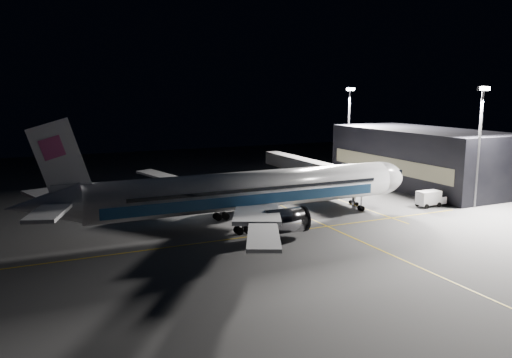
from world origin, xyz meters
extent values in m
plane|color=#4C4C4F|center=(0.00, 0.00, 0.00)|extent=(200.00, 200.00, 0.00)
cube|color=gold|center=(10.00, 0.00, 0.01)|extent=(0.25, 80.00, 0.01)
cube|color=gold|center=(0.00, -6.00, 0.01)|extent=(70.00, 0.25, 0.01)
cube|color=gold|center=(22.00, 10.00, 0.01)|extent=(0.25, 40.00, 0.01)
cylinder|color=silver|center=(0.00, 0.00, 5.30)|extent=(48.00, 5.60, 5.60)
ellipsoid|color=silver|center=(24.00, 0.00, 5.30)|extent=(8.96, 5.60, 5.60)
cube|color=black|center=(26.30, 0.00, 6.30)|extent=(2.20, 3.40, 0.90)
cone|color=silver|center=(-28.50, 0.00, 5.60)|extent=(9.00, 5.49, 5.49)
cube|color=navy|center=(-1.00, 2.78, 4.40)|extent=(42.24, 0.25, 1.50)
cube|color=navy|center=(-1.00, -2.78, 4.40)|extent=(42.24, 0.25, 1.50)
cube|color=silver|center=(-2.50, 8.00, 3.70)|extent=(11.36, 15.23, 1.53)
cube|color=silver|center=(-2.50, -8.00, 3.70)|extent=(11.36, 15.23, 1.53)
cube|color=silver|center=(-7.50, 20.50, 4.57)|extent=(8.57, 13.22, 1.31)
cube|color=silver|center=(-7.50, -20.50, 4.57)|extent=(8.57, 13.22, 1.31)
cube|color=silver|center=(-28.00, 5.20, 5.90)|extent=(6.20, 9.67, 0.45)
cube|color=silver|center=(-28.00, -5.20, 5.90)|extent=(6.20, 9.67, 0.45)
cube|color=white|center=(-26.20, 0.00, 11.50)|extent=(7.53, 0.40, 10.28)
cube|color=#DA4A93|center=(-27.00, 0.00, 12.90)|extent=(3.22, 0.55, 3.22)
cylinder|color=#B7B7BF|center=(1.20, 9.00, 2.55)|extent=(5.60, 3.40, 3.40)
cylinder|color=#B7B7BF|center=(1.20, -9.00, 2.55)|extent=(5.60, 3.40, 3.40)
cylinder|color=#9999A0|center=(20.50, 0.00, 1.25)|extent=(0.26, 0.26, 2.50)
cylinder|color=black|center=(20.50, 0.00, 0.45)|extent=(0.90, 0.70, 0.90)
cylinder|color=#9999A0|center=(-3.00, 4.30, 1.25)|extent=(0.26, 0.26, 2.50)
cylinder|color=#9999A0|center=(-3.00, -4.30, 1.25)|extent=(0.26, 0.26, 2.50)
cylinder|color=black|center=(-3.00, 4.30, 0.55)|extent=(1.10, 1.60, 1.10)
cylinder|color=black|center=(-3.00, -4.30, 0.55)|extent=(1.10, 1.60, 1.10)
cube|color=black|center=(46.00, 14.00, 6.00)|extent=(18.00, 40.00, 12.00)
cube|color=brown|center=(36.95, 14.00, 5.00)|extent=(0.15, 36.00, 3.00)
cube|color=#B2B2B7|center=(22.00, 20.05, 4.60)|extent=(3.00, 33.90, 2.80)
cube|color=#B2B2B7|center=(22.00, 4.20, 4.60)|extent=(3.60, 3.20, 3.40)
cylinder|color=#9999A0|center=(22.00, 4.20, 1.55)|extent=(0.70, 0.70, 3.10)
cylinder|color=black|center=(22.00, 3.30, 0.35)|extent=(0.70, 0.30, 0.70)
cylinder|color=black|center=(22.00, 5.10, 0.35)|extent=(0.70, 0.30, 0.70)
cylinder|color=#59595E|center=(40.00, 32.00, 10.00)|extent=(0.44, 0.44, 20.00)
cube|color=#59595E|center=(40.00, 32.00, 20.30)|extent=(2.40, 0.50, 0.80)
cube|color=white|center=(40.00, 31.65, 20.30)|extent=(2.20, 0.15, 0.60)
cylinder|color=#59595E|center=(40.00, -6.00, 10.00)|extent=(0.44, 0.44, 20.00)
cube|color=#59595E|center=(40.00, -6.00, 20.30)|extent=(2.40, 0.50, 0.80)
cube|color=white|center=(40.00, -6.35, 20.30)|extent=(2.20, 0.15, 0.60)
cube|color=white|center=(32.99, -2.36, 1.63)|extent=(4.27, 2.25, 2.31)
cube|color=white|center=(35.51, -2.26, 1.00)|extent=(1.75, 2.05, 1.26)
cube|color=black|center=(35.51, -2.26, 1.52)|extent=(1.32, 1.83, 0.52)
cylinder|color=black|center=(34.42, -1.20, 0.42)|extent=(0.85, 0.29, 0.84)
cylinder|color=black|center=(34.50, -3.40, 0.42)|extent=(0.85, 0.29, 0.84)
cylinder|color=black|center=(31.48, -1.31, 0.42)|extent=(0.85, 0.29, 0.84)
cylinder|color=black|center=(31.56, -3.51, 0.42)|extent=(0.85, 0.29, 0.84)
cube|color=black|center=(-2.64, 17.39, 0.85)|extent=(3.12, 2.51, 1.24)
cube|color=black|center=(-2.64, 17.39, 1.64)|extent=(1.44, 1.44, 0.68)
sphere|color=#FFF2CC|center=(-3.47, 16.75, 0.85)|extent=(0.29, 0.29, 0.29)
sphere|color=#FFF2CC|center=(-2.41, 16.37, 0.85)|extent=(0.29, 0.29, 0.29)
cylinder|color=black|center=(-1.36, 17.95, 0.34)|extent=(0.72, 0.46, 0.68)
cylinder|color=black|center=(-2.01, 16.14, 0.34)|extent=(0.72, 0.46, 0.68)
cylinder|color=black|center=(-3.28, 18.63, 0.34)|extent=(0.72, 0.46, 0.68)
cylinder|color=black|center=(-3.92, 16.82, 0.34)|extent=(0.72, 0.46, 0.68)
cone|color=red|center=(3.24, 5.57, 0.31)|extent=(0.42, 0.42, 0.63)
cone|color=red|center=(6.00, 10.13, 0.29)|extent=(0.39, 0.39, 0.58)
cone|color=red|center=(0.23, 11.34, 0.29)|extent=(0.39, 0.39, 0.58)
camera|label=1|loc=(-29.65, -66.86, 19.86)|focal=35.00mm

